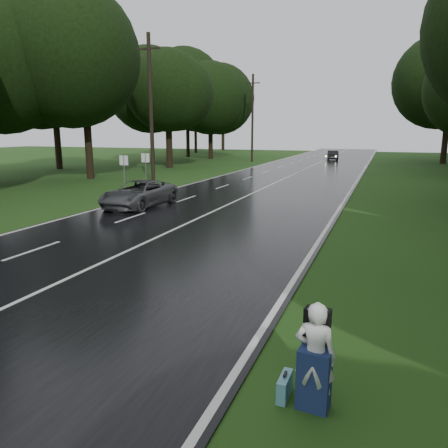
{
  "coord_description": "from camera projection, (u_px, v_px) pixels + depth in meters",
  "views": [
    {
      "loc": [
        7.89,
        -8.77,
        3.98
      ],
      "look_at": [
        3.25,
        3.63,
        1.1
      ],
      "focal_mm": 34.51,
      "sensor_mm": 36.0,
      "label": 1
    }
  ],
  "objects": [
    {
      "name": "tree_left_e",
      "position": [
        170.0,
        168.0,
        46.97
      ],
      "size": [
        9.3,
        9.3,
        14.54
      ],
      "primitive_type": null,
      "color": "black",
      "rests_on": "ground"
    },
    {
      "name": "tree_left_f",
      "position": [
        211.0,
        159.0,
        61.79
      ],
      "size": [
        8.91,
        8.91,
        13.93
      ],
      "primitive_type": null,
      "color": "black",
      "rests_on": "ground"
    },
    {
      "name": "suitcase",
      "position": [
        285.0,
        386.0,
        6.53
      ],
      "size": [
        0.15,
        0.5,
        0.36
      ],
      "primitive_type": "cube",
      "rotation": [
        0.0,
        0.0,
        6.26
      ],
      "color": "#5696A8",
      "rests_on": "ground"
    },
    {
      "name": "utility_pole_far",
      "position": [
        252.0,
        162.0,
        56.0
      ],
      "size": [
        1.8,
        0.28,
        10.9
      ],
      "primitive_type": null,
      "color": "black",
      "rests_on": "ground"
    },
    {
      "name": "lane_center",
      "position": [
        263.0,
        188.0,
        29.87
      ],
      "size": [
        0.12,
        140.0,
        0.01
      ],
      "primitive_type": "cube",
      "color": "silver",
      "rests_on": "road"
    },
    {
      "name": "grey_car",
      "position": [
        139.0,
        194.0,
        22.65
      ],
      "size": [
        2.45,
        5.02,
        1.38
      ],
      "primitive_type": "imported",
      "rotation": [
        0.0,
        0.0,
        6.25
      ],
      "color": "#48494D",
      "rests_on": "road"
    },
    {
      "name": "utility_pole_mid",
      "position": [
        154.0,
        184.0,
        32.57
      ],
      "size": [
        1.8,
        0.28,
        10.75
      ],
      "primitive_type": null,
      "color": "black",
      "rests_on": "ground"
    },
    {
      "name": "road_sign_a",
      "position": [
        126.0,
        196.0,
        26.84
      ],
      "size": [
        0.6,
        0.1,
        2.49
      ],
      "primitive_type": null,
      "color": "white",
      "rests_on": "ground"
    },
    {
      "name": "road",
      "position": [
        263.0,
        189.0,
        29.87
      ],
      "size": [
        12.0,
        140.0,
        0.04
      ],
      "primitive_type": "cube",
      "color": "black",
      "rests_on": "ground"
    },
    {
      "name": "far_car",
      "position": [
        333.0,
        155.0,
        58.65
      ],
      "size": [
        1.99,
        4.09,
        1.29
      ],
      "primitive_type": "imported",
      "rotation": [
        0.0,
        0.0,
        3.31
      ],
      "color": "black",
      "rests_on": "road"
    },
    {
      "name": "ground",
      "position": [
        64.0,
        282.0,
        11.57
      ],
      "size": [
        160.0,
        160.0,
        0.0
      ],
      "primitive_type": "plane",
      "color": "#214514",
      "rests_on": "ground"
    },
    {
      "name": "road_sign_b",
      "position": [
        147.0,
        190.0,
        29.18
      ],
      "size": [
        0.6,
        0.1,
        2.5
      ],
      "primitive_type": null,
      "color": "white",
      "rests_on": "ground"
    },
    {
      "name": "hitchhiker",
      "position": [
        315.0,
        360.0,
        6.17
      ],
      "size": [
        0.64,
        0.59,
        1.65
      ],
      "color": "silver",
      "rests_on": "ground"
    },
    {
      "name": "tree_left_d",
      "position": [
        91.0,
        179.0,
        36.28
      ],
      "size": [
        10.58,
        10.58,
        16.54
      ],
      "primitive_type": null,
      "color": "black",
      "rests_on": "ground"
    },
    {
      "name": "tree_right_f",
      "position": [
        443.0,
        164.0,
        52.68
      ],
      "size": [
        10.56,
        10.56,
        16.5
      ],
      "primitive_type": null,
      "color": "black",
      "rests_on": "ground"
    }
  ]
}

